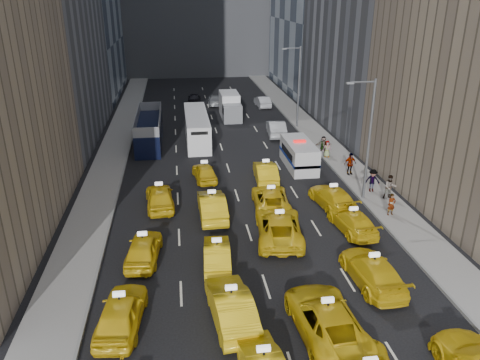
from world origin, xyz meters
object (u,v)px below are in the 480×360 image
object	(u,v)px
nypd_van	(299,155)
double_decker	(149,129)
box_truck	(230,106)
pedestrian_0	(391,204)
city_bus	(197,127)

from	to	relation	value
nypd_van	double_decker	xyz separation A→B (m)	(-13.35, 8.86, 0.40)
box_truck	pedestrian_0	world-z (taller)	box_truck
nypd_van	box_truck	bearing A→B (deg)	95.93
double_decker	box_truck	xyz separation A→B (m)	(9.37, 9.19, -0.09)
double_decker	box_truck	world-z (taller)	double_decker
double_decker	pedestrian_0	xyz separation A→B (m)	(17.17, -19.34, -0.58)
nypd_van	double_decker	world-z (taller)	double_decker
city_bus	double_decker	bearing A→B (deg)	-173.57
nypd_van	box_truck	world-z (taller)	box_truck
nypd_van	box_truck	xyz separation A→B (m)	(-3.98, 18.05, 0.31)
nypd_van	pedestrian_0	xyz separation A→B (m)	(3.82, -10.49, -0.18)
double_decker	city_bus	xyz separation A→B (m)	(4.84, 0.43, -0.13)
pedestrian_0	city_bus	bearing A→B (deg)	115.42
double_decker	pedestrian_0	distance (m)	25.87
nypd_van	pedestrian_0	world-z (taller)	nypd_van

